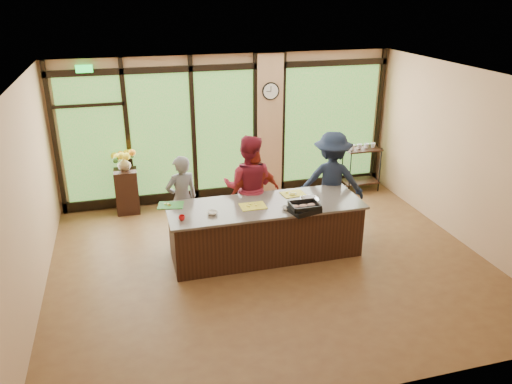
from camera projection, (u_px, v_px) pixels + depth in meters
floor at (270, 262)px, 8.22m from camera, size 7.00×7.00×0.00m
ceiling at (272, 79)px, 7.08m from camera, size 7.00×7.00×0.00m
back_wall at (229, 128)px, 10.33m from camera, size 7.00×0.00×7.00m
left_wall at (26, 201)px, 6.80m from camera, size 0.00×6.00×6.00m
right_wall at (467, 158)px, 8.51m from camera, size 0.00×6.00×6.00m
window_wall at (237, 133)px, 10.37m from camera, size 6.90×0.12×3.00m
island_base at (265, 231)px, 8.32m from camera, size 3.10×1.00×0.88m
countertop at (266, 205)px, 8.15m from camera, size 3.20×1.10×0.04m
wall_clock at (271, 91)px, 10.13m from camera, size 0.36×0.04×0.36m
cook_left at (182, 199)px, 8.65m from camera, size 0.66×0.52×1.59m
cook_midleft at (249, 187)px, 8.77m from camera, size 1.13×1.02×1.89m
cook_midright at (255, 194)px, 8.78m from camera, size 1.04×0.62×1.66m
cook_right at (331, 181)px, 9.09m from camera, size 1.36×1.06×1.85m
roasting_pan at (304, 210)px, 7.85m from camera, size 0.52×0.45×0.08m
mixing_bowl at (310, 200)px, 8.19m from camera, size 0.33×0.33×0.07m
cutting_board_left at (171, 205)px, 8.09m from camera, size 0.46×0.38×0.01m
cutting_board_center at (253, 206)px, 8.06m from camera, size 0.41×0.31×0.01m
cutting_board_right at (293, 194)px, 8.54m from camera, size 0.42×0.33×0.01m
prep_bowl_near at (212, 213)px, 7.77m from camera, size 0.20×0.20×0.05m
prep_bowl_mid at (287, 208)px, 7.94m from camera, size 0.16×0.16×0.05m
prep_bowl_far at (293, 194)px, 8.50m from camera, size 0.17×0.17×0.03m
red_ramekin at (182, 218)px, 7.58m from camera, size 0.12×0.12×0.08m
flower_stand at (127, 191)px, 9.94m from camera, size 0.46×0.46×0.89m
flower_vase at (124, 164)px, 9.72m from camera, size 0.32×0.32×0.27m
bar_cart at (361, 163)px, 10.95m from camera, size 0.78×0.46×1.07m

